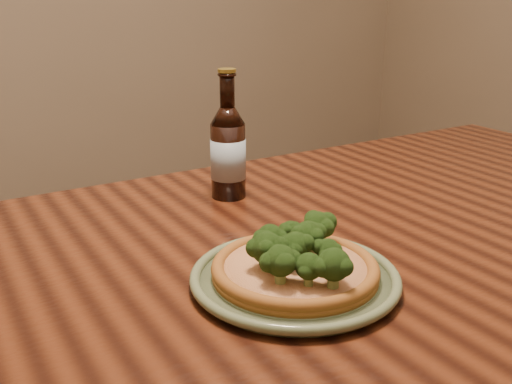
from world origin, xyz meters
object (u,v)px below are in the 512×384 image
table (354,282)px  plate (295,278)px  pizza (296,264)px  beer_bottle (228,151)px

table → plate: bearing=-152.2°
pizza → beer_bottle: bearing=75.7°
beer_bottle → plate: bearing=-110.2°
table → beer_bottle: size_ratio=6.69×
plate → beer_bottle: 0.38m
pizza → table: bearing=28.2°
pizza → beer_bottle: beer_bottle is taller
plate → pizza: pizza is taller
table → plate: 0.24m
table → pizza: pizza is taller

